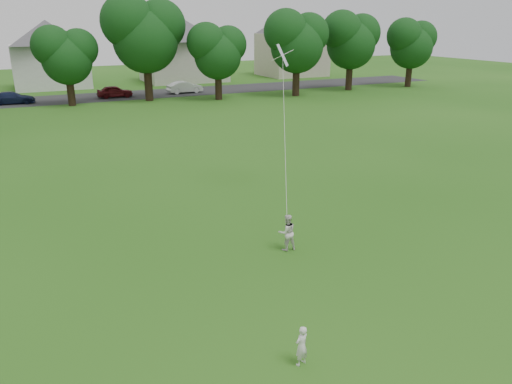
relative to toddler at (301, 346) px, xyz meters
name	(u,v)px	position (x,y,z in m)	size (l,w,h in m)	color
ground	(217,300)	(-0.73, 3.43, -0.50)	(160.00, 160.00, 0.00)	#215513
street	(62,99)	(-0.73, 45.43, -0.50)	(90.00, 7.00, 0.01)	#2D2D30
toddler	(301,346)	(0.00, 0.00, 0.00)	(0.37, 0.24, 1.01)	silver
older_boy	(287,232)	(2.67, 5.46, 0.15)	(0.63, 0.49, 1.30)	silver
kite	(285,130)	(4.17, 8.45, 3.00)	(1.98, 3.54, 8.44)	silver
tree_row	(51,37)	(-1.50, 39.26, 5.64)	(80.04, 9.84, 10.28)	black
house_row	(49,44)	(-0.61, 55.43, 4.40)	(76.89, 14.21, 10.46)	beige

